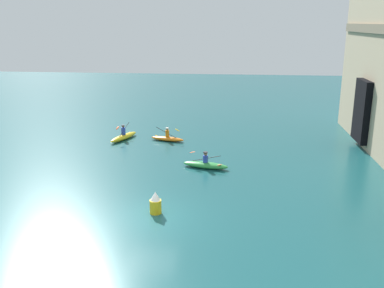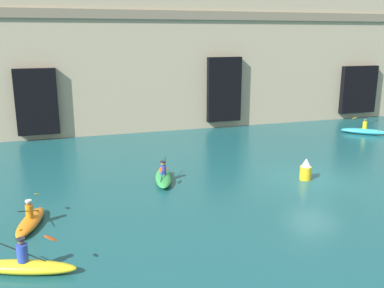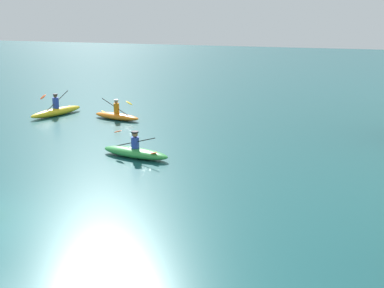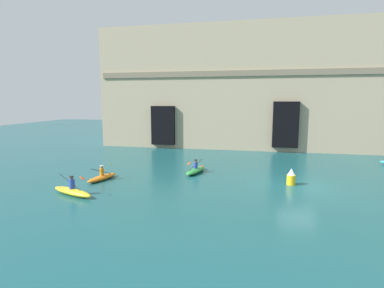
{
  "view_description": "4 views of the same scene",
  "coord_description": "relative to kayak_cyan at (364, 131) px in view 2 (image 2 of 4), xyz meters",
  "views": [
    {
      "loc": [
        18.96,
        4.03,
        9.26
      ],
      "look_at": [
        -5.91,
        1.41,
        2.1
      ],
      "focal_mm": 40.0,
      "sensor_mm": 36.0,
      "label": 1
    },
    {
      "loc": [
        -12.57,
        -18.28,
        7.37
      ],
      "look_at": [
        -5.24,
        4.63,
        1.2
      ],
      "focal_mm": 40.0,
      "sensor_mm": 36.0,
      "label": 2
    },
    {
      "loc": [
        11.87,
        9.96,
        6.28
      ],
      "look_at": [
        -6.91,
        4.71,
        0.94
      ],
      "focal_mm": 50.0,
      "sensor_mm": 36.0,
      "label": 3
    },
    {
      "loc": [
        -2.97,
        -21.0,
        5.85
      ],
      "look_at": [
        -8.31,
        4.09,
        2.05
      ],
      "focal_mm": 28.0,
      "sensor_mm": 36.0,
      "label": 4
    }
  ],
  "objects": [
    {
      "name": "marker_buoy",
      "position": [
        -10.1,
        -7.86,
        0.28
      ],
      "size": [
        0.59,
        0.59,
        1.15
      ],
      "color": "yellow",
      "rests_on": "ground"
    },
    {
      "name": "cliff_bluff",
      "position": [
        -9.86,
        8.69,
        6.97
      ],
      "size": [
        43.62,
        6.54,
        14.5
      ],
      "color": "tan",
      "rests_on": "ground"
    },
    {
      "name": "ground_plane",
      "position": [
        -9.66,
        -8.01,
        -0.25
      ],
      "size": [
        120.0,
        120.0,
        0.0
      ],
      "primitive_type": "plane",
      "color": "#195156"
    },
    {
      "name": "kayak_green",
      "position": [
        -17.27,
        -5.89,
        -0.01
      ],
      "size": [
        1.47,
        3.16,
        1.1
      ],
      "rotation": [
        0.0,
        0.0,
        1.35
      ],
      "color": "green",
      "rests_on": "ground"
    },
    {
      "name": "kayak_cyan",
      "position": [
        0.0,
        0.0,
        0.0
      ],
      "size": [
        3.1,
        2.73,
        1.29
      ],
      "rotation": [
        0.0,
        0.0,
        2.46
      ],
      "color": "#33B2C6",
      "rests_on": "ground"
    },
    {
      "name": "kayak_yellow",
      "position": [
        -23.62,
        -13.06,
        0.01
      ],
      "size": [
        3.44,
        1.82,
        1.3
      ],
      "rotation": [
        0.0,
        0.0,
        5.92
      ],
      "color": "yellow",
      "rests_on": "ground"
    },
    {
      "name": "kayak_orange",
      "position": [
        -23.58,
        -9.44,
        -0.03
      ],
      "size": [
        1.39,
        2.91,
        1.1
      ],
      "rotation": [
        0.0,
        0.0,
        1.32
      ],
      "color": "orange",
      "rests_on": "ground"
    }
  ]
}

